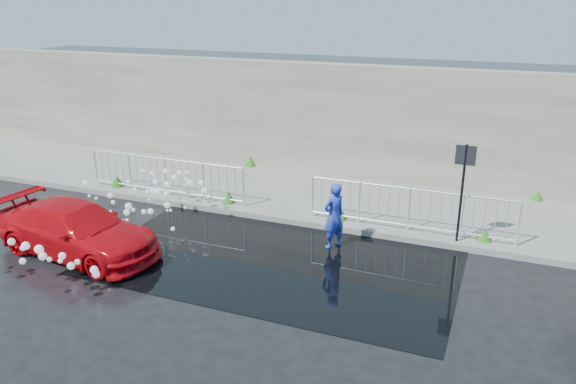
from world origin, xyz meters
name	(u,v)px	position (x,y,z in m)	size (l,w,h in m)	color
ground	(238,273)	(0.00, 0.00, 0.00)	(90.00, 90.00, 0.00)	black
pavement	(315,196)	(0.00, 5.00, 0.07)	(30.00, 4.00, 0.15)	slate
curb	(290,220)	(0.00, 3.00, 0.08)	(30.00, 0.25, 0.16)	slate
retaining_wall	(339,120)	(0.00, 7.20, 1.90)	(30.00, 0.60, 3.50)	#5F5C50
puddle	(277,257)	(0.50, 1.00, 0.01)	(8.00, 5.00, 0.01)	black
sign_post	(463,178)	(4.20, 3.10, 1.72)	(0.45, 0.06, 2.50)	black
railing_left	(165,175)	(-4.00, 3.35, 0.74)	(5.05, 0.05, 1.10)	silver
railing_right	(409,208)	(3.00, 3.35, 0.74)	(5.05, 0.05, 1.10)	silver
weeds	(294,193)	(-0.42, 4.41, 0.32)	(12.17, 3.93, 0.41)	#1C5215
water_spray	(110,212)	(-3.54, 0.32, 0.76)	(3.69, 5.73, 1.00)	white
red_car	(77,230)	(-3.80, -0.52, 0.59)	(1.66, 4.09, 1.19)	#B7070E
person	(334,216)	(1.50, 2.01, 0.80)	(0.58, 0.38, 1.59)	#2336B1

